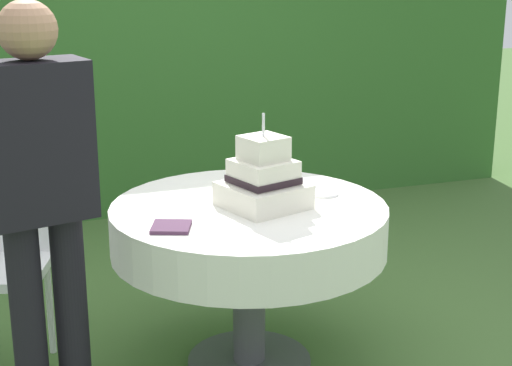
{
  "coord_description": "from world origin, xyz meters",
  "views": [
    {
      "loc": [
        -1.01,
        -2.94,
        1.73
      ],
      "look_at": [
        0.03,
        -0.02,
        0.83
      ],
      "focal_mm": 54.88,
      "sensor_mm": 36.0,
      "label": 1
    }
  ],
  "objects_px": {
    "wedding_cake": "(263,181)",
    "serving_plate_near": "(301,185)",
    "serving_plate_far": "(324,193)",
    "standing_person": "(41,197)",
    "cake_table": "(249,231)",
    "napkin_stack": "(171,227)",
    "garden_chair": "(2,247)"
  },
  "relations": [
    {
      "from": "napkin_stack",
      "to": "serving_plate_near",
      "type": "bearing_deg",
      "value": 27.93
    },
    {
      "from": "wedding_cake",
      "to": "garden_chair",
      "type": "distance_m",
      "value": 1.15
    },
    {
      "from": "serving_plate_near",
      "to": "standing_person",
      "type": "xyz_separation_m",
      "value": [
        -1.16,
        -0.44,
        0.19
      ]
    },
    {
      "from": "serving_plate_near",
      "to": "garden_chair",
      "type": "distance_m",
      "value": 1.33
    },
    {
      "from": "garden_chair",
      "to": "standing_person",
      "type": "xyz_separation_m",
      "value": [
        0.14,
        -0.61,
        0.39
      ]
    },
    {
      "from": "serving_plate_near",
      "to": "garden_chair",
      "type": "bearing_deg",
      "value": 172.46
    },
    {
      "from": "wedding_cake",
      "to": "garden_chair",
      "type": "height_order",
      "value": "wedding_cake"
    },
    {
      "from": "serving_plate_near",
      "to": "napkin_stack",
      "type": "bearing_deg",
      "value": -152.07
    },
    {
      "from": "cake_table",
      "to": "wedding_cake",
      "type": "bearing_deg",
      "value": -33.69
    },
    {
      "from": "napkin_stack",
      "to": "standing_person",
      "type": "xyz_separation_m",
      "value": [
        -0.48,
        -0.07,
        0.19
      ]
    },
    {
      "from": "napkin_stack",
      "to": "cake_table",
      "type": "bearing_deg",
      "value": 25.2
    },
    {
      "from": "cake_table",
      "to": "standing_person",
      "type": "distance_m",
      "value": 0.94
    },
    {
      "from": "serving_plate_near",
      "to": "serving_plate_far",
      "type": "bearing_deg",
      "value": -73.26
    },
    {
      "from": "standing_person",
      "to": "cake_table",
      "type": "bearing_deg",
      "value": 16.15
    },
    {
      "from": "wedding_cake",
      "to": "serving_plate_near",
      "type": "bearing_deg",
      "value": 40.45
    },
    {
      "from": "serving_plate_near",
      "to": "napkin_stack",
      "type": "xyz_separation_m",
      "value": [
        -0.69,
        -0.37,
        0.0
      ]
    },
    {
      "from": "cake_table",
      "to": "garden_chair",
      "type": "relative_size",
      "value": 1.31
    },
    {
      "from": "serving_plate_far",
      "to": "standing_person",
      "type": "height_order",
      "value": "standing_person"
    },
    {
      "from": "wedding_cake",
      "to": "standing_person",
      "type": "relative_size",
      "value": 0.25
    },
    {
      "from": "standing_person",
      "to": "serving_plate_far",
      "type": "bearing_deg",
      "value": 13.22
    },
    {
      "from": "cake_table",
      "to": "wedding_cake",
      "type": "distance_m",
      "value": 0.23
    },
    {
      "from": "napkin_stack",
      "to": "standing_person",
      "type": "bearing_deg",
      "value": -171.64
    },
    {
      "from": "serving_plate_near",
      "to": "serving_plate_far",
      "type": "distance_m",
      "value": 0.16
    },
    {
      "from": "serving_plate_near",
      "to": "standing_person",
      "type": "distance_m",
      "value": 1.26
    },
    {
      "from": "napkin_stack",
      "to": "standing_person",
      "type": "distance_m",
      "value": 0.52
    },
    {
      "from": "wedding_cake",
      "to": "serving_plate_far",
      "type": "height_order",
      "value": "wedding_cake"
    },
    {
      "from": "serving_plate_far",
      "to": "standing_person",
      "type": "xyz_separation_m",
      "value": [
        -1.21,
        -0.28,
        0.19
      ]
    },
    {
      "from": "serving_plate_near",
      "to": "serving_plate_far",
      "type": "height_order",
      "value": "same"
    },
    {
      "from": "cake_table",
      "to": "napkin_stack",
      "type": "relative_size",
      "value": 8.04
    },
    {
      "from": "wedding_cake",
      "to": "garden_chair",
      "type": "xyz_separation_m",
      "value": [
        -1.04,
        0.4,
        -0.3
      ]
    },
    {
      "from": "napkin_stack",
      "to": "garden_chair",
      "type": "height_order",
      "value": "garden_chair"
    },
    {
      "from": "wedding_cake",
      "to": "cake_table",
      "type": "bearing_deg",
      "value": 146.31
    }
  ]
}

